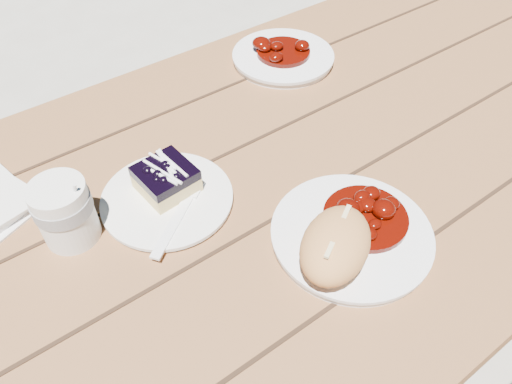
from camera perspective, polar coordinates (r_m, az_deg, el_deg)
picnic_table at (r=0.89m, az=-5.36°, el=-8.85°), size 2.00×1.55×0.75m
main_plate at (r=0.72m, az=10.82°, el=-4.91°), size 0.22×0.22×0.02m
goulash_stew at (r=0.72m, az=12.58°, el=-2.09°), size 0.12×0.12×0.04m
bread_roll at (r=0.66m, az=9.06°, el=-6.01°), size 0.16×0.14×0.07m
dessert_plate at (r=0.77m, az=-10.10°, el=-0.85°), size 0.19×0.19×0.01m
blueberry_cake at (r=0.77m, az=-10.25°, el=1.51°), size 0.08×0.08×0.05m
fork_dessert at (r=0.73m, az=-9.44°, el=-3.72°), size 0.14×0.11×0.00m
coffee_cup at (r=0.73m, az=-20.99°, el=-2.19°), size 0.08×0.08×0.10m
second_plate at (r=1.07m, az=3.11°, el=15.08°), size 0.20×0.20×0.02m
second_stew at (r=1.05m, az=3.17°, el=16.43°), size 0.11×0.11×0.04m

